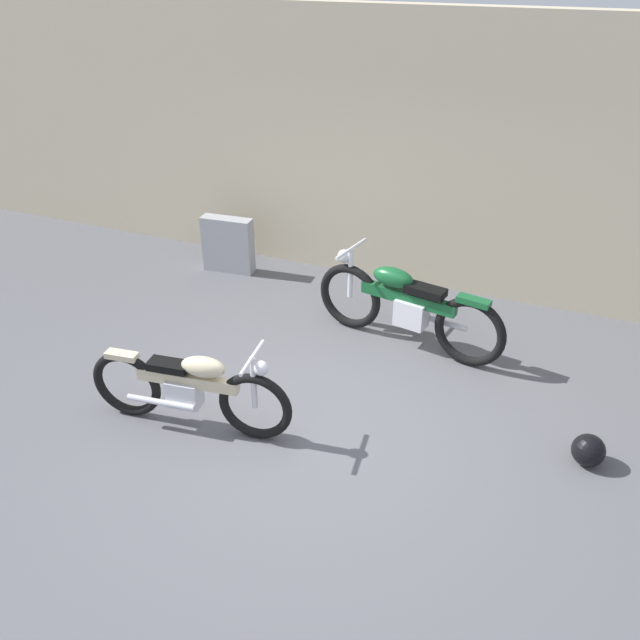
{
  "coord_description": "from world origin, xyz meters",
  "views": [
    {
      "loc": [
        1.9,
        -4.27,
        3.84
      ],
      "look_at": [
        -0.31,
        0.99,
        0.55
      ],
      "focal_mm": 36.71,
      "sensor_mm": 36.0,
      "label": 1
    }
  ],
  "objects_px": {
    "helmet": "(588,450)",
    "stone_marker": "(228,245)",
    "motorcycle_cream": "(190,388)",
    "motorcycle_green": "(406,306)"
  },
  "relations": [
    {
      "from": "stone_marker",
      "to": "helmet",
      "type": "height_order",
      "value": "stone_marker"
    },
    {
      "from": "helmet",
      "to": "stone_marker",
      "type": "bearing_deg",
      "value": 155.3
    },
    {
      "from": "helmet",
      "to": "motorcycle_cream",
      "type": "bearing_deg",
      "value": -165.56
    },
    {
      "from": "stone_marker",
      "to": "motorcycle_cream",
      "type": "bearing_deg",
      "value": -66.01
    },
    {
      "from": "helmet",
      "to": "motorcycle_green",
      "type": "bearing_deg",
      "value": 147.66
    },
    {
      "from": "stone_marker",
      "to": "motorcycle_green",
      "type": "bearing_deg",
      "value": -18.41
    },
    {
      "from": "helmet",
      "to": "motorcycle_green",
      "type": "height_order",
      "value": "motorcycle_green"
    },
    {
      "from": "stone_marker",
      "to": "motorcycle_green",
      "type": "relative_size",
      "value": 0.34
    },
    {
      "from": "motorcycle_green",
      "to": "motorcycle_cream",
      "type": "relative_size",
      "value": 1.14
    },
    {
      "from": "stone_marker",
      "to": "helmet",
      "type": "distance_m",
      "value": 5.16
    }
  ]
}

